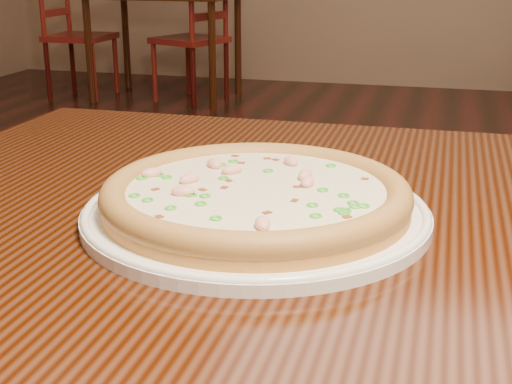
% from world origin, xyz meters
% --- Properties ---
extents(hero_table, '(1.20, 0.80, 0.75)m').
position_xyz_m(hero_table, '(0.15, -0.53, 0.65)').
color(hero_table, black).
rests_on(hero_table, ground).
extents(plate, '(0.36, 0.36, 0.02)m').
position_xyz_m(plate, '(0.03, -0.58, 0.76)').
color(plate, white).
rests_on(plate, hero_table).
extents(pizza, '(0.32, 0.32, 0.03)m').
position_xyz_m(pizza, '(0.03, -0.58, 0.78)').
color(pizza, '#BD7F3B').
rests_on(pizza, plate).
extents(bg_table_left, '(1.00, 0.70, 0.75)m').
position_xyz_m(bg_table_left, '(-1.76, 3.57, 0.65)').
color(bg_table_left, black).
rests_on(bg_table_left, ground).
extents(chair_a, '(0.42, 0.42, 0.95)m').
position_xyz_m(chair_a, '(-2.44, 3.47, 0.44)').
color(chair_a, '#601113').
rests_on(chair_a, ground).
extents(chair_b, '(0.54, 0.54, 0.95)m').
position_xyz_m(chair_b, '(-1.51, 3.49, 0.44)').
color(chair_b, '#601113').
rests_on(chair_b, ground).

